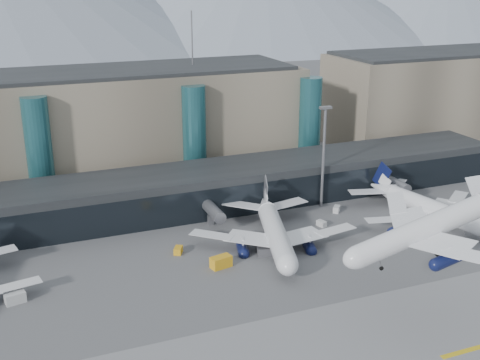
{
  "coord_description": "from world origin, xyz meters",
  "views": [
    {
      "loc": [
        -41.81,
        -76.14,
        55.94
      ],
      "look_at": [
        1.43,
        32.0,
        15.7
      ],
      "focal_mm": 45.0,
      "sensor_mm": 36.0,
      "label": 1
    }
  ],
  "objects_px": {
    "jet_parked_right": "(421,200)",
    "veh_a": "(15,298)",
    "jet_parked_mid": "(274,223)",
    "veh_g": "(321,224)",
    "veh_h": "(221,262)",
    "veh_b": "(178,250)",
    "veh_d": "(337,209)",
    "veh_c": "(265,252)",
    "hero_jet": "(438,219)",
    "lightmast_mid": "(324,151)"
  },
  "relations": [
    {
      "from": "veh_b",
      "to": "jet_parked_right",
      "type": "bearing_deg",
      "value": -63.96
    },
    {
      "from": "lightmast_mid",
      "to": "veh_h",
      "type": "height_order",
      "value": "lightmast_mid"
    },
    {
      "from": "hero_jet",
      "to": "veh_g",
      "type": "distance_m",
      "value": 45.92
    },
    {
      "from": "jet_parked_mid",
      "to": "veh_a",
      "type": "distance_m",
      "value": 54.01
    },
    {
      "from": "hero_jet",
      "to": "jet_parked_mid",
      "type": "xyz_separation_m",
      "value": [
        -10.93,
        38.13,
        -13.97
      ]
    },
    {
      "from": "jet_parked_mid",
      "to": "veh_g",
      "type": "height_order",
      "value": "jet_parked_mid"
    },
    {
      "from": "lightmast_mid",
      "to": "veh_a",
      "type": "bearing_deg",
      "value": -163.88
    },
    {
      "from": "jet_parked_right",
      "to": "veh_a",
      "type": "height_order",
      "value": "jet_parked_right"
    },
    {
      "from": "jet_parked_mid",
      "to": "veh_g",
      "type": "xyz_separation_m",
      "value": [
        14.17,
        4.0,
        -4.03
      ]
    },
    {
      "from": "jet_parked_mid",
      "to": "veh_h",
      "type": "xyz_separation_m",
      "value": [
        -14.65,
        -6.67,
        -3.53
      ]
    },
    {
      "from": "veh_b",
      "to": "veh_d",
      "type": "relative_size",
      "value": 0.96
    },
    {
      "from": "lightmast_mid",
      "to": "jet_parked_mid",
      "type": "distance_m",
      "value": 27.46
    },
    {
      "from": "lightmast_mid",
      "to": "jet_parked_mid",
      "type": "xyz_separation_m",
      "value": [
        -20.48,
        -15.5,
        -9.73
      ]
    },
    {
      "from": "jet_parked_mid",
      "to": "veh_c",
      "type": "xyz_separation_m",
      "value": [
        -4.27,
        -5.16,
        -3.8
      ]
    },
    {
      "from": "veh_g",
      "to": "jet_parked_mid",
      "type": "bearing_deg",
      "value": -91.09
    },
    {
      "from": "jet_parked_mid",
      "to": "veh_g",
      "type": "distance_m",
      "value": 15.26
    },
    {
      "from": "jet_parked_mid",
      "to": "veh_d",
      "type": "relative_size",
      "value": 14.88
    },
    {
      "from": "veh_c",
      "to": "veh_h",
      "type": "relative_size",
      "value": 0.77
    },
    {
      "from": "jet_parked_mid",
      "to": "veh_b",
      "type": "height_order",
      "value": "jet_parked_mid"
    },
    {
      "from": "hero_jet",
      "to": "veh_c",
      "type": "height_order",
      "value": "hero_jet"
    },
    {
      "from": "hero_jet",
      "to": "jet_parked_right",
      "type": "xyz_separation_m",
      "value": [
        28.0,
        38.1,
        -14.12
      ]
    },
    {
      "from": "veh_b",
      "to": "veh_h",
      "type": "xyz_separation_m",
      "value": [
        6.21,
        -9.22,
        0.44
      ]
    },
    {
      "from": "veh_b",
      "to": "veh_h",
      "type": "relative_size",
      "value": 0.59
    },
    {
      "from": "hero_jet",
      "to": "veh_d",
      "type": "distance_m",
      "value": 52.91
    },
    {
      "from": "lightmast_mid",
      "to": "veh_h",
      "type": "xyz_separation_m",
      "value": [
        -35.13,
        -22.17,
        -13.26
      ]
    },
    {
      "from": "hero_jet",
      "to": "veh_b",
      "type": "xyz_separation_m",
      "value": [
        -31.8,
        40.68,
        -17.94
      ]
    },
    {
      "from": "jet_parked_right",
      "to": "veh_b",
      "type": "bearing_deg",
      "value": 75.33
    },
    {
      "from": "jet_parked_right",
      "to": "veh_c",
      "type": "distance_m",
      "value": 43.66
    },
    {
      "from": "hero_jet",
      "to": "veh_a",
      "type": "distance_m",
      "value": 74.23
    },
    {
      "from": "hero_jet",
      "to": "veh_c",
      "type": "relative_size",
      "value": 10.26
    },
    {
      "from": "lightmast_mid",
      "to": "jet_parked_mid",
      "type": "relative_size",
      "value": 0.66
    },
    {
      "from": "hero_jet",
      "to": "veh_h",
      "type": "bearing_deg",
      "value": 133.4
    },
    {
      "from": "lightmast_mid",
      "to": "hero_jet",
      "type": "xyz_separation_m",
      "value": [
        -9.54,
        -53.62,
        4.24
      ]
    },
    {
      "from": "veh_a",
      "to": "veh_c",
      "type": "bearing_deg",
      "value": -11.35
    },
    {
      "from": "lightmast_mid",
      "to": "veh_g",
      "type": "xyz_separation_m",
      "value": [
        -6.31,
        -11.5,
        -13.75
      ]
    },
    {
      "from": "lightmast_mid",
      "to": "veh_c",
      "type": "height_order",
      "value": "lightmast_mid"
    },
    {
      "from": "veh_b",
      "to": "lightmast_mid",
      "type": "bearing_deg",
      "value": -44.1
    },
    {
      "from": "veh_a",
      "to": "veh_g",
      "type": "distance_m",
      "value": 68.45
    },
    {
      "from": "veh_a",
      "to": "veh_d",
      "type": "height_order",
      "value": "veh_a"
    },
    {
      "from": "veh_h",
      "to": "jet_parked_mid",
      "type": "bearing_deg",
      "value": 11.77
    },
    {
      "from": "veh_g",
      "to": "veh_h",
      "type": "xyz_separation_m",
      "value": [
        -28.82,
        -10.67,
        0.49
      ]
    },
    {
      "from": "veh_b",
      "to": "veh_d",
      "type": "xyz_separation_m",
      "value": [
        42.82,
        7.87,
        0.02
      ]
    },
    {
      "from": "hero_jet",
      "to": "veh_c",
      "type": "xyz_separation_m",
      "value": [
        -15.2,
        32.97,
        -17.77
      ]
    },
    {
      "from": "lightmast_mid",
      "to": "veh_b",
      "type": "height_order",
      "value": "lightmast_mid"
    },
    {
      "from": "veh_a",
      "to": "lightmast_mid",
      "type": "bearing_deg",
      "value": 3.91
    },
    {
      "from": "jet_parked_right",
      "to": "veh_d",
      "type": "bearing_deg",
      "value": 46.19
    },
    {
      "from": "hero_jet",
      "to": "veh_a",
      "type": "height_order",
      "value": "hero_jet"
    },
    {
      "from": "hero_jet",
      "to": "veh_d",
      "type": "relative_size",
      "value": 12.68
    },
    {
      "from": "veh_c",
      "to": "veh_d",
      "type": "distance_m",
      "value": 30.51
    },
    {
      "from": "jet_parked_right",
      "to": "lightmast_mid",
      "type": "bearing_deg",
      "value": 37.73
    }
  ]
}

